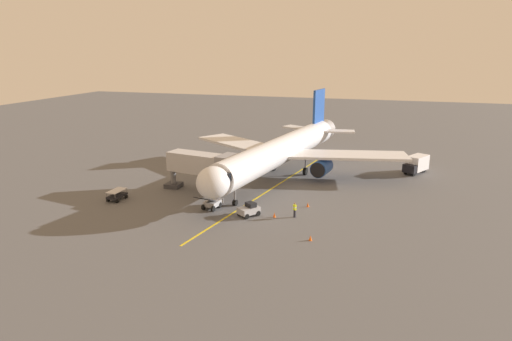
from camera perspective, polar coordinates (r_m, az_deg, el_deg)
The scene contains 12 objects.
ground_plane at distance 65.31m, azimuth 3.49°, elevation -0.96°, with size 220.00×220.00×0.00m, color #565659.
apron_lead_in_line at distance 59.96m, azimuth 1.84°, elevation -2.42°, with size 0.24×40.00×0.01m, color yellow.
airplane at distance 64.79m, azimuth 3.35°, elevation 2.57°, with size 34.24×40.18×11.50m.
jet_bridge at distance 57.69m, azimuth -6.12°, elevation 0.67°, with size 11.52×4.73×5.40m.
ground_crew_marshaller at distance 50.17m, azimuth 4.94°, elevation -4.99°, with size 0.46×0.46×1.71m.
tug_near_nose at distance 50.54m, azimuth -0.89°, elevation -5.00°, with size 2.55×2.74×1.50m.
baggage_cart_portside at distance 58.26m, azimuth -17.24°, elevation -2.98°, with size 1.65×2.66×1.27m.
box_truck_starboard_side at distance 71.65m, azimuth 19.66°, elevation 0.77°, with size 3.97×4.96×2.62m.
belt_loader_rear_apron at distance 53.02m, azimuth -5.62°, elevation -4.07°, with size 1.93×4.71×2.32m.
safety_cone_nose_left at distance 53.75m, azimuth 6.60°, elevation -4.33°, with size 0.32×0.32×0.55m, color #F2590F.
safety_cone_nose_right at distance 44.70m, azimuth 6.91°, elevation -8.50°, with size 0.32×0.32×0.55m, color #F2590F.
safety_cone_wing_port at distance 50.25m, azimuth 2.35°, elevation -5.65°, with size 0.32×0.32×0.55m, color #F2590F.
Camera 1 is at (-14.28, 61.08, 18.18)m, focal length 31.50 mm.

